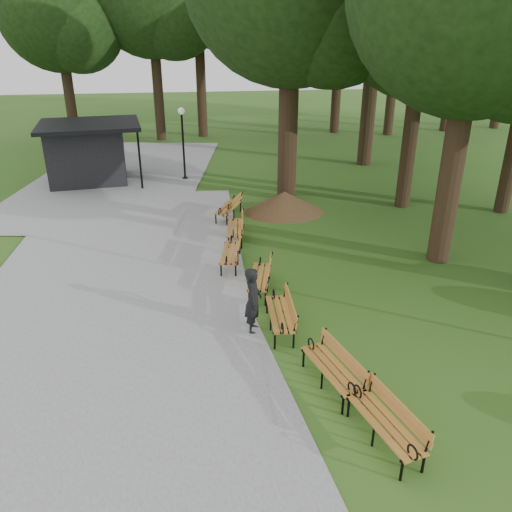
{
  "coord_description": "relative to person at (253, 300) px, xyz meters",
  "views": [
    {
      "loc": [
        -1.71,
        -11.58,
        6.87
      ],
      "look_at": [
        0.11,
        1.11,
        1.1
      ],
      "focal_mm": 35.92,
      "sensor_mm": 36.0,
      "label": 1
    }
  ],
  "objects": [
    {
      "name": "lamp_post",
      "position": [
        -1.44,
        14.05,
        1.59
      ],
      "size": [
        0.32,
        0.32,
        3.42
      ],
      "color": "black",
      "rests_on": "ground"
    },
    {
      "name": "bench_5",
      "position": [
        0.18,
        5.97,
        -0.41
      ],
      "size": [
        0.85,
        1.96,
        0.88
      ],
      "primitive_type": null,
      "rotation": [
        0.0,
        0.0,
        -1.68
      ],
      "color": "#B76F2A",
      "rests_on": "ground"
    },
    {
      "name": "lawn_tree_1",
      "position": [
        7.48,
        8.68,
        6.6
      ],
      "size": [
        6.46,
        6.46,
        10.72
      ],
      "color": "black",
      "rests_on": "ground"
    },
    {
      "name": "bench_3",
      "position": [
        0.46,
        2.03,
        -0.41
      ],
      "size": [
        1.05,
        2.0,
        0.88
      ],
      "primitive_type": null,
      "rotation": [
        0.0,
        0.0,
        -1.8
      ],
      "color": "#B76F2A",
      "rests_on": "ground"
    },
    {
      "name": "path",
      "position": [
        -3.75,
        3.91,
        -0.82
      ],
      "size": [
        12.0,
        38.0,
        0.06
      ],
      "primitive_type": "cube",
      "color": "gray",
      "rests_on": "ground"
    },
    {
      "name": "person",
      "position": [
        0.0,
        0.0,
        0.0
      ],
      "size": [
        0.53,
        0.69,
        1.7
      ],
      "primitive_type": "imported",
      "rotation": [
        0.0,
        0.0,
        1.36
      ],
      "color": "black",
      "rests_on": "ground"
    },
    {
      "name": "bench_0",
      "position": [
        1.8,
        -4.02,
        -0.41
      ],
      "size": [
        1.08,
        2.0,
        0.88
      ],
      "primitive_type": null,
      "rotation": [
        0.0,
        0.0,
        -1.33
      ],
      "color": "#B76F2A",
      "rests_on": "ground"
    },
    {
      "name": "kiosk",
      "position": [
        -5.98,
        14.27,
        0.56
      ],
      "size": [
        4.94,
        4.43,
        2.82
      ],
      "primitive_type": null,
      "rotation": [
        0.0,
        0.0,
        0.12
      ],
      "color": "black",
      "rests_on": "ground"
    },
    {
      "name": "bench_1",
      "position": [
        1.31,
        -2.34,
        -0.41
      ],
      "size": [
        1.09,
        2.0,
        0.88
      ],
      "primitive_type": null,
      "rotation": [
        0.0,
        0.0,
        -1.32
      ],
      "color": "#B76F2A",
      "rests_on": "ground"
    },
    {
      "name": "bench_4",
      "position": [
        -0.18,
        3.84,
        -0.41
      ],
      "size": [
        0.98,
        1.99,
        0.88
      ],
      "primitive_type": null,
      "rotation": [
        0.0,
        0.0,
        -1.76
      ],
      "color": "#B76F2A",
      "rests_on": "ground"
    },
    {
      "name": "ground",
      "position": [
        0.25,
        0.91,
        -0.85
      ],
      "size": [
        100.0,
        100.0,
        0.0
      ],
      "primitive_type": "plane",
      "color": "#2B5518",
      "rests_on": "ground"
    },
    {
      "name": "lawn_tree_4",
      "position": [
        8.26,
        15.75,
        6.9
      ],
      "size": [
        6.23,
        6.23,
        10.94
      ],
      "color": "black",
      "rests_on": "ground"
    },
    {
      "name": "dirt_mound",
      "position": [
        2.44,
        8.58,
        -0.42
      ],
      "size": [
        2.69,
        2.69,
        0.86
      ],
      "primitive_type": "cone",
      "color": "#47301C",
      "rests_on": "ground"
    },
    {
      "name": "tree_backdrop",
      "position": [
        6.54,
        24.18,
        7.49
      ],
      "size": [
        37.08,
        8.85,
        16.68
      ],
      "primitive_type": null,
      "color": "black",
      "rests_on": "ground"
    },
    {
      "name": "bench_6",
      "position": [
        0.16,
        8.19,
        -0.41
      ],
      "size": [
        1.38,
        1.99,
        0.88
      ],
      "primitive_type": null,
      "rotation": [
        0.0,
        0.0,
        -2.0
      ],
      "color": "#B76F2A",
      "rests_on": "ground"
    },
    {
      "name": "bench_2",
      "position": [
        0.65,
        -0.03,
        -0.41
      ],
      "size": [
        0.74,
        1.93,
        0.88
      ],
      "primitive_type": null,
      "rotation": [
        0.0,
        0.0,
        -1.62
      ],
      "color": "#B76F2A",
      "rests_on": "ground"
    }
  ]
}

